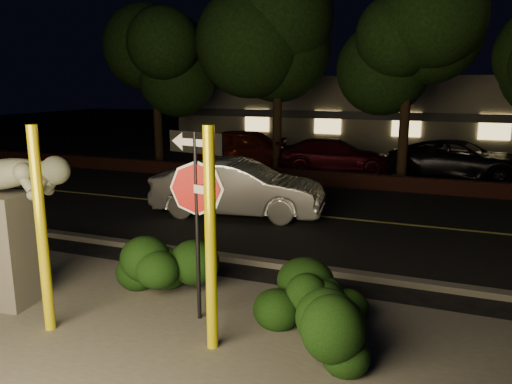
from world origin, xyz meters
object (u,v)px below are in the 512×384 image
Objects in this scene: yellow_pole_right at (211,242)px; silver_sedan at (238,188)px; parked_car_red at (250,148)px; parked_car_darkred at (335,156)px; yellow_pole_left at (42,232)px; sculpture at (6,214)px; parked_car_dark at (460,160)px; signpost at (196,189)px.

yellow_pole_right reaches higher than silver_sedan.
parked_car_red reaches higher than parked_car_darkred.
yellow_pole_left reaches higher than sculpture.
parked_car_dark is at bearing 69.30° from yellow_pole_left.
parked_car_dark reaches higher than parked_car_darkred.
parked_car_darkred is (0.94, 14.96, -0.84)m from yellow_pole_left.
signpost reaches higher than silver_sedan.
yellow_pole_left is 0.99× the size of yellow_pole_right.
silver_sedan is (-1.93, 6.01, -1.31)m from signpost.
signpost is 14.52m from parked_car_red.
yellow_pole_left is at bearing 172.14° from silver_sedan.
sculpture reaches higher than parked_car_red.
signpost is 3.21m from sculpture.
yellow_pole_right reaches higher than yellow_pole_left.
signpost is 6.45m from silver_sedan.
sculpture is 14.45m from parked_car_red.
parked_car_darkred is (-1.55, 14.55, -0.86)m from yellow_pole_right.
yellow_pole_left is 2.28m from signpost.
parked_car_red is at bearing 102.11° from parked_car_dark.
signpost is 0.59× the size of parked_car_red.
sculpture is 0.48× the size of parked_car_dark.
yellow_pole_right is at bearing -37.90° from signpost.
yellow_pole_left is at bearing -170.61° from yellow_pole_right.
signpost reaches higher than sculpture.
yellow_pole_right is 0.62× the size of parked_car_red.
silver_sedan is 7.89m from parked_car_darkred.
signpost is at bearing 4.67° from sculpture.
signpost is 14.74m from parked_car_dark.
yellow_pole_left is 0.64× the size of parked_car_darkred.
parked_car_dark is (5.77, 15.28, -0.79)m from yellow_pole_left.
yellow_pole_left reaches higher than parked_car_dark.
parked_car_dark is (3.86, 14.16, -1.35)m from signpost.
sculpture is 0.53× the size of parked_car_darkred.
silver_sedan is at bearing 160.27° from parked_car_darkred.
signpost is 0.55× the size of parked_car_dark.
parked_car_red is 1.04× the size of parked_car_darkred.
sculpture is 14.67m from parked_car_darkred.
signpost is at bearing -170.20° from silver_sedan.
silver_sedan is (1.17, 6.66, -0.79)m from sculpture.
sculpture is at bearing 158.91° from parked_car_darkred.
yellow_pole_left is 7.17m from silver_sedan.
yellow_pole_right is 15.35m from parked_car_red.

